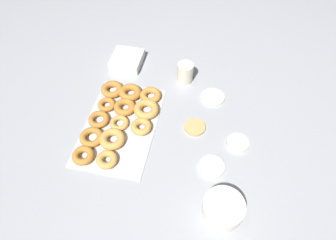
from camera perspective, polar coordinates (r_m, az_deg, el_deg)
ground_plane at (r=1.36m, az=3.82°, el=-0.09°), size 3.00×3.00×0.00m
pancake_0 at (r=1.32m, az=13.15°, el=-4.25°), size 0.09×0.09×0.01m
pancake_1 at (r=1.24m, az=8.36°, el=-8.77°), size 0.10×0.10×0.01m
pancake_2 at (r=1.46m, az=8.53°, el=4.32°), size 0.11×0.11×0.01m
pancake_3 at (r=1.33m, az=5.12°, el=-1.36°), size 0.09×0.09×0.01m
donut_tray at (r=1.36m, az=-9.08°, el=0.32°), size 0.50×0.31×0.04m
batter_bowl at (r=1.14m, az=10.46°, el=-16.26°), size 0.15×0.15×0.07m
container_stack at (r=1.61m, az=-7.83°, el=11.25°), size 0.16×0.15×0.05m
paper_cup at (r=1.50m, az=3.30°, el=9.03°), size 0.08×0.08×0.10m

